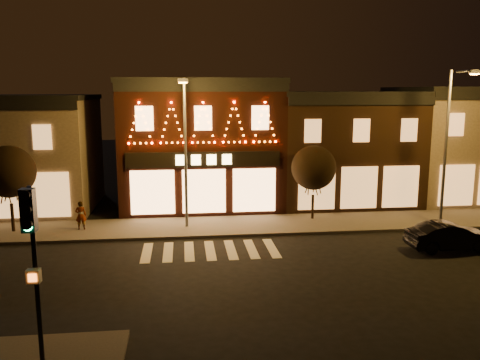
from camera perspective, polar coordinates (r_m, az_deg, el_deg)
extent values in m
plane|color=black|center=(20.31, -2.79, -11.63)|extent=(120.00, 120.00, 0.00)
cube|color=#47423D|center=(28.02, 0.17, -5.25)|extent=(44.00, 4.00, 0.15)
cube|color=black|center=(33.02, -4.53, 4.02)|extent=(10.00, 8.00, 8.00)
cube|color=black|center=(32.84, -4.63, 11.24)|extent=(10.20, 8.20, 0.30)
cube|color=black|center=(28.79, -4.31, 10.59)|extent=(10.00, 0.25, 0.50)
cube|color=black|center=(29.01, -4.20, 2.37)|extent=(9.00, 0.15, 0.90)
cube|color=#FFD87F|center=(28.91, -4.19, 2.34)|extent=(3.40, 0.08, 0.60)
cube|color=#372113|center=(34.75, 11.37, 3.50)|extent=(9.00, 8.00, 7.20)
cube|color=black|center=(34.52, 11.59, 9.69)|extent=(9.20, 8.20, 0.30)
cube|color=black|center=(30.70, 13.94, 8.81)|extent=(9.00, 0.25, 0.50)
cube|color=#6E5E4E|center=(38.48, 24.25, 3.66)|extent=(9.00, 8.00, 7.50)
cube|color=black|center=(38.29, 24.69, 9.46)|extent=(9.20, 8.20, 0.30)
cylinder|color=black|center=(14.61, -22.40, -10.26)|extent=(0.13, 0.13, 4.98)
cube|color=black|center=(13.86, -23.17, -3.23)|extent=(0.36, 0.33, 1.14)
cylinder|color=#19FF72|center=(13.79, -23.24, -4.93)|extent=(0.24, 0.07, 0.24)
cube|color=beige|center=(14.38, -22.64, -10.15)|extent=(0.35, 0.25, 0.37)
cylinder|color=#59595E|center=(26.96, -6.29, 2.98)|extent=(0.16, 0.16, 8.06)
cylinder|color=#59595E|center=(25.94, -6.52, 11.39)|extent=(0.17, 1.62, 0.10)
cube|color=#59595E|center=(25.14, -6.59, 11.32)|extent=(0.52, 0.30, 0.18)
cube|color=orange|center=(25.14, -6.59, 11.06)|extent=(0.39, 0.22, 0.05)
cylinder|color=#59595E|center=(29.32, 22.55, 3.27)|extent=(0.17, 0.17, 8.50)
cylinder|color=#59595E|center=(28.52, 24.24, 11.33)|extent=(0.41, 1.69, 0.11)
cube|color=#59595E|center=(27.88, 25.40, 11.18)|extent=(0.58, 0.39, 0.19)
cube|color=orange|center=(27.88, 25.38, 10.94)|extent=(0.44, 0.28, 0.05)
cylinder|color=black|center=(29.11, -24.69, -3.93)|extent=(0.17, 0.17, 1.51)
sphere|color=black|center=(28.65, -25.05, 0.87)|extent=(2.75, 2.75, 2.75)
cylinder|color=black|center=(29.39, 8.35, -3.05)|extent=(0.15, 0.15, 1.41)
sphere|color=black|center=(28.95, 8.47, 1.41)|extent=(2.58, 2.58, 2.58)
imported|color=black|center=(25.99, 22.95, -5.97)|extent=(4.10, 1.52, 1.34)
imported|color=gray|center=(28.15, -17.84, -3.89)|extent=(0.59, 0.41, 1.56)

